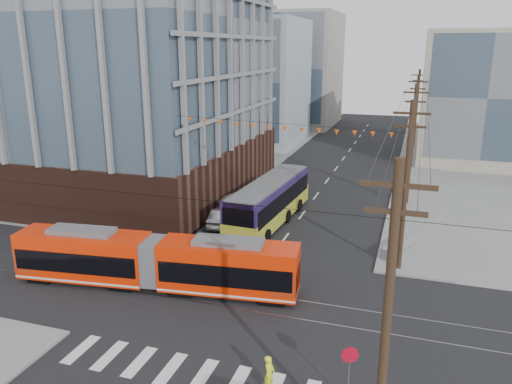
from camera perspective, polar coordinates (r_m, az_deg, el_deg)
ground at (r=26.18m, az=-4.97°, el=-16.15°), size 160.00×160.00×0.00m
office_building at (r=53.16m, az=-18.18°, el=15.78°), size 30.00×25.00×28.60m
bg_bldg_nw_near at (r=76.92m, az=-1.70°, el=12.49°), size 18.00×16.00×18.00m
bg_bldg_ne_near at (r=68.89m, az=24.28°, el=9.83°), size 14.00×14.00×16.00m
bg_bldg_nw_far at (r=95.14m, az=4.24°, el=13.77°), size 16.00×18.00×20.00m
bg_bldg_ne_far at (r=89.01m, az=24.28°, el=10.31°), size 16.00×16.00×14.00m
utility_pole_near at (r=16.60m, az=14.62°, el=-15.11°), size 0.30×0.30×11.00m
utility_pole_far at (r=76.73m, az=17.88°, el=9.09°), size 0.30×0.30×11.00m
streetcar at (r=30.67m, az=-11.53°, el=-7.83°), size 17.41×4.50×3.32m
city_bus at (r=40.92m, az=1.59°, el=-1.07°), size 3.65×13.12×3.67m
parked_car_silver at (r=40.60m, az=-3.76°, el=-2.87°), size 1.99×4.60×1.47m
parked_car_white at (r=44.54m, az=-1.97°, el=-1.06°), size 3.69×5.68×1.53m
parked_car_grey at (r=46.77m, az=-0.10°, el=-0.44°), size 3.35×4.61×1.17m
pedestrian at (r=22.18m, az=1.52°, el=-20.11°), size 0.45×0.65×1.70m
stop_sign at (r=21.78m, az=10.54°, el=-20.04°), size 0.92×0.92×2.40m
jersey_barrier at (r=36.87m, az=15.92°, el=-6.05°), size 2.48×4.09×0.81m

